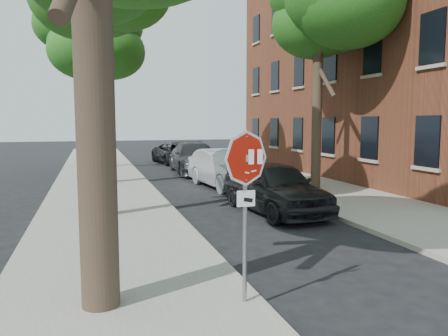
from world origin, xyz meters
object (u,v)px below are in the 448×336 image
object	(u,v)px
apartment_building	(415,32)
tree_far	(90,46)
tree_right	(317,12)
car_a	(275,187)
tree_mid_b	(97,1)
stop_sign	(246,183)
car_c	(195,158)
car_b	(225,169)
car_d	(176,153)

from	to	relation	value
apartment_building	tree_far	distance (m)	18.18
tree_right	car_a	world-z (taller)	tree_right
tree_mid_b	car_a	bearing A→B (deg)	-56.85
apartment_building	tree_right	xyz separation A→B (m)	(-8.02, -3.89, -0.44)
stop_sign	car_c	world-z (taller)	stop_sign
apartment_building	stop_sign	xyz separation A→B (m)	(-14.70, -14.03, -5.71)
stop_sign	tree_far	xyz separation A→B (m)	(-2.02, 21.14, 5.26)
car_b	car_c	xyz separation A→B (m)	(0.00, 5.72, 0.01)
tree_right	car_d	bearing A→B (deg)	104.65
tree_mid_b	car_c	bearing A→B (deg)	32.80
tree_far	tree_right	xyz separation A→B (m)	(8.70, -11.00, 0.00)
tree_far	stop_sign	bearing A→B (deg)	-84.54
car_b	stop_sign	bearing A→B (deg)	-111.49
stop_sign	tree_far	distance (m)	21.88
tree_right	car_c	size ratio (longest dim) A/B	1.61
tree_mid_b	car_d	bearing A→B (deg)	60.59
car_c	tree_mid_b	bearing A→B (deg)	-144.69
tree_far	car_d	distance (m)	8.64
apartment_building	car_a	bearing A→B (deg)	-146.42
apartment_building	stop_sign	distance (m)	21.10
apartment_building	car_b	bearing A→B (deg)	-168.30
tree_far	car_c	size ratio (longest dim) A/B	1.61
tree_mid_b	car_a	distance (m)	11.66
tree_far	car_b	distance (m)	12.60
tree_mid_b	tree_right	world-z (taller)	tree_mid_b
car_a	car_d	bearing A→B (deg)	85.26
car_a	car_d	size ratio (longest dim) A/B	0.96
apartment_building	tree_far	size ratio (longest dim) A/B	2.17
car_d	tree_mid_b	bearing A→B (deg)	-125.96
tree_right	car_a	xyz separation A→B (m)	(-3.38, -3.68, -6.40)
apartment_building	car_b	world-z (taller)	apartment_building
tree_far	car_b	world-z (taller)	tree_far
tree_far	car_b	size ratio (longest dim) A/B	1.85
car_c	car_d	size ratio (longest dim) A/B	1.17
stop_sign	tree_far	bearing A→B (deg)	95.46
tree_far	car_a	world-z (taller)	tree_far
apartment_building	car_a	distance (m)	15.30
tree_far	car_b	xyz separation A→B (m)	(5.32, -9.47, -6.38)
car_b	tree_far	bearing A→B (deg)	113.63
tree_far	tree_right	bearing A→B (deg)	-51.66
car_a	car_c	xyz separation A→B (m)	(0.00, 10.93, 0.03)
tree_mid_b	apartment_building	bearing A→B (deg)	-0.43
apartment_building	car_d	bearing A→B (deg)	141.60
stop_sign	tree_far	size ratio (longest dim) A/B	0.28
car_a	apartment_building	bearing A→B (deg)	28.84
car_a	tree_right	bearing A→B (deg)	42.70
apartment_building	car_c	bearing A→B (deg)	163.58
apartment_building	tree_mid_b	distance (m)	16.43
tree_far	car_c	world-z (taller)	tree_far
tree_mid_b	car_d	distance (m)	12.57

